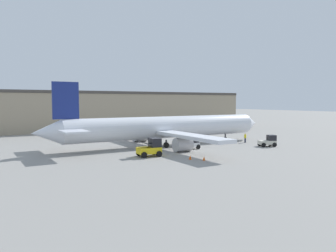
{
  "coord_description": "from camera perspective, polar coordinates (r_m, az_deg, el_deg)",
  "views": [
    {
      "loc": [
        -27.13,
        -48.15,
        7.44
      ],
      "look_at": [
        0.0,
        0.0,
        3.31
      ],
      "focal_mm": 35.0,
      "sensor_mm": 36.0,
      "label": 1
    }
  ],
  "objects": [
    {
      "name": "pushback_tug",
      "position": [
        56.88,
        17.09,
        -2.54
      ],
      "size": [
        3.07,
        2.56,
        1.89
      ],
      "rotation": [
        0.0,
        0.0,
        -0.35
      ],
      "color": "beige",
      "rests_on": "ground_plane"
    },
    {
      "name": "safety_cone_far",
      "position": [
        41.85,
        6.29,
        -5.61
      ],
      "size": [
        0.36,
        0.36,
        0.55
      ],
      "color": "#EF590F",
      "rests_on": "ground_plane"
    },
    {
      "name": "airplane",
      "position": [
        54.98,
        -0.82,
        -0.3
      ],
      "size": [
        42.44,
        34.29,
        10.24
      ],
      "rotation": [
        0.0,
        0.0,
        0.03
      ],
      "color": "silver",
      "rests_on": "ground_plane"
    },
    {
      "name": "belt_loader_truck",
      "position": [
        44.65,
        -3.04,
        -3.82
      ],
      "size": [
        3.2,
        2.33,
        2.46
      ],
      "rotation": [
        0.0,
        0.0,
        -0.06
      ],
      "color": "yellow",
      "rests_on": "ground_plane"
    },
    {
      "name": "safety_cone_near",
      "position": [
        42.38,
        3.88,
        -5.47
      ],
      "size": [
        0.36,
        0.36,
        0.55
      ],
      "color": "#EF590F",
      "rests_on": "ground_plane"
    },
    {
      "name": "baggage_tug",
      "position": [
        51.61,
        4.09,
        -3.03
      ],
      "size": [
        2.74,
        2.37,
        1.9
      ],
      "rotation": [
        0.0,
        0.0,
        0.15
      ],
      "color": "silver",
      "rests_on": "ground_plane"
    },
    {
      "name": "ground_crew_worker",
      "position": [
        61.02,
        13.3,
        -1.97
      ],
      "size": [
        0.38,
        0.38,
        1.72
      ],
      "rotation": [
        0.0,
        0.0,
        0.05
      ],
      "color": "#1E2338",
      "rests_on": "ground_plane"
    },
    {
      "name": "terminal_building",
      "position": [
        91.34,
        -11.51,
        2.7
      ],
      "size": [
        82.98,
        14.75,
        10.11
      ],
      "color": "gray",
      "rests_on": "ground_plane"
    },
    {
      "name": "ground_plane",
      "position": [
        55.77,
        0.0,
        -3.39
      ],
      "size": [
        400.0,
        400.0,
        0.0
      ],
      "primitive_type": "plane",
      "color": "gray"
    }
  ]
}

